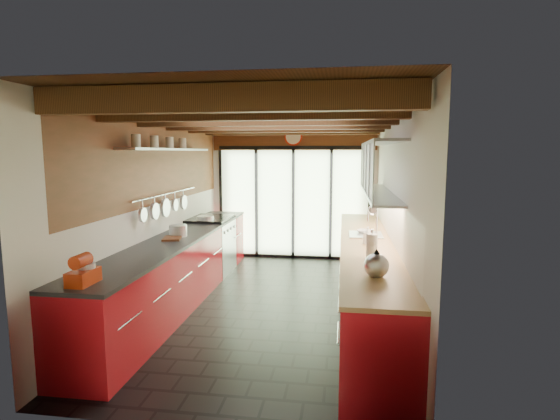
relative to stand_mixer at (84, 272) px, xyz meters
The scene contains 18 objects.
ground 2.77m from the stand_mixer, 60.47° to the left, with size 5.50×5.50×0.00m, color black.
room_shell 2.65m from the stand_mixer, 60.47° to the left, with size 5.50×5.50×5.50m.
ceiling_beams 3.25m from the stand_mixer, 64.14° to the left, with size 3.14×5.06×4.90m.
glass_door 5.14m from the stand_mixer, 75.57° to the left, with size 2.95×0.10×2.90m.
left_counter 2.31m from the stand_mixer, 90.13° to the left, with size 0.68×5.00×0.92m.
range_stove 3.73m from the stand_mixer, 90.08° to the left, with size 0.66×0.90×0.97m.
right_counter 3.44m from the stand_mixer, 41.41° to the left, with size 0.68×5.00×0.92m.
sink_assembly 3.68m from the stand_mixer, 45.93° to the left, with size 0.45×0.52×0.43m.
upper_cabinets_right 3.80m from the stand_mixer, 43.27° to the left, with size 0.34×3.00×3.00m.
left_wall_fixtures 2.57m from the stand_mixer, 94.66° to the left, with size 0.28×2.60×0.96m.
stand_mixer is the anchor object (origin of this frame).
pot_large 2.20m from the stand_mixer, 90.00° to the left, with size 0.24×0.24×0.15m, color silver.
pot_small 3.41m from the stand_mixer, 90.00° to the left, with size 0.27×0.27×0.10m, color silver.
cutting_board 1.99m from the stand_mixer, 90.00° to the left, with size 0.22×0.31×0.03m, color brown.
kettle 2.61m from the stand_mixer, 13.22° to the left, with size 0.28×0.31×0.27m.
paper_towel 2.84m from the stand_mixer, 26.69° to the left, with size 0.15×0.15×0.32m.
soap_bottle 3.28m from the stand_mixer, 39.24° to the left, with size 0.10×0.10×0.22m, color silver.
bowl 3.76m from the stand_mixer, 47.51° to the left, with size 0.22×0.22×0.05m, color silver.
Camera 1 is at (0.95, -5.65, 2.06)m, focal length 28.00 mm.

